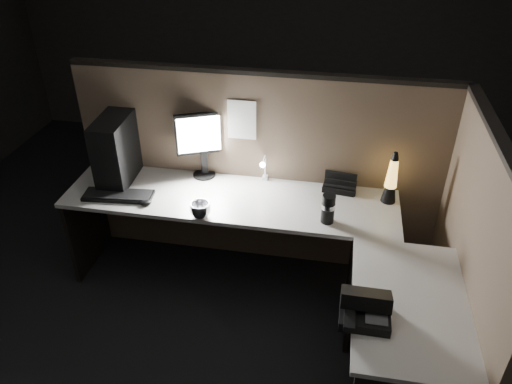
% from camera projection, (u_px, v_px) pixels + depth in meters
% --- Properties ---
extents(floor, '(6.00, 6.00, 0.00)m').
position_uv_depth(floor, '(235.00, 340.00, 3.32)').
color(floor, black).
rests_on(floor, ground).
extents(room_shell, '(6.00, 6.00, 6.00)m').
position_uv_depth(room_shell, '(228.00, 115.00, 2.44)').
color(room_shell, silver).
rests_on(room_shell, ground).
extents(partition_back, '(2.66, 0.06, 1.50)m').
position_uv_depth(partition_back, '(260.00, 173.00, 3.68)').
color(partition_back, brown).
rests_on(partition_back, ground).
extents(partition_right, '(0.06, 1.66, 1.50)m').
position_uv_depth(partition_right, '(468.00, 268.00, 2.79)').
color(partition_right, brown).
rests_on(partition_right, ground).
extents(desk, '(2.60, 1.60, 0.73)m').
position_uv_depth(desk, '(269.00, 251.00, 3.18)').
color(desk, beige).
rests_on(desk, ground).
extents(pc_tower, '(0.23, 0.46, 0.48)m').
position_uv_depth(pc_tower, '(117.00, 149.00, 3.53)').
color(pc_tower, black).
rests_on(pc_tower, desk).
extents(monitor, '(0.36, 0.19, 0.49)m').
position_uv_depth(monitor, '(202.00, 139.00, 3.54)').
color(monitor, black).
rests_on(monitor, desk).
extents(keyboard, '(0.49, 0.20, 0.02)m').
position_uv_depth(keyboard, '(118.00, 196.00, 3.44)').
color(keyboard, black).
rests_on(keyboard, desk).
extents(mouse, '(0.10, 0.08, 0.03)m').
position_uv_depth(mouse, '(146.00, 203.00, 3.35)').
color(mouse, black).
rests_on(mouse, desk).
extents(clip_lamp, '(0.04, 0.16, 0.21)m').
position_uv_depth(clip_lamp, '(264.00, 168.00, 3.53)').
color(clip_lamp, silver).
rests_on(clip_lamp, desk).
extents(organizer, '(0.25, 0.22, 0.17)m').
position_uv_depth(organizer, '(340.00, 182.00, 3.53)').
color(organizer, black).
rests_on(organizer, desk).
extents(lava_lamp, '(0.10, 0.10, 0.37)m').
position_uv_depth(lava_lamp, '(391.00, 181.00, 3.32)').
color(lava_lamp, black).
rests_on(lava_lamp, desk).
extents(travel_mug, '(0.09, 0.09, 0.20)m').
position_uv_depth(travel_mug, '(328.00, 209.00, 3.15)').
color(travel_mug, black).
rests_on(travel_mug, desk).
extents(steel_mug, '(0.15, 0.15, 0.11)m').
position_uv_depth(steel_mug, '(200.00, 210.00, 3.22)').
color(steel_mug, silver).
rests_on(steel_mug, desk).
extents(figurine, '(0.05, 0.05, 0.05)m').
position_uv_depth(figurine, '(387.00, 189.00, 3.44)').
color(figurine, yellow).
rests_on(figurine, desk).
extents(pinned_paper, '(0.20, 0.00, 0.29)m').
position_uv_depth(pinned_paper, '(242.00, 120.00, 3.44)').
color(pinned_paper, white).
rests_on(pinned_paper, partition_back).
extents(desk_phone, '(0.25, 0.27, 0.15)m').
position_uv_depth(desk_phone, '(364.00, 308.00, 2.49)').
color(desk_phone, black).
rests_on(desk_phone, desk).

